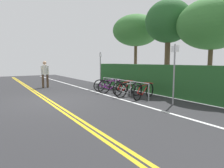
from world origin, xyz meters
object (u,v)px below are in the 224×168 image
object	(u,v)px
bicycle_0	(108,85)
sign_post_near	(100,67)
pedestrian	(45,72)
tree_near_left	(136,31)
bike_rack	(123,84)
bicycle_2	(125,88)
bicycle_1	(113,86)
sign_post_far	(174,69)
tree_mid	(168,22)
tree_far_right	(212,24)
bicycle_3	(129,90)
bicycle_4	(144,91)

from	to	relation	value
bicycle_0	sign_post_near	size ratio (longest dim) A/B	0.75
sign_post_near	pedestrian	bearing A→B (deg)	-124.23
tree_near_left	bike_rack	bearing A→B (deg)	-45.80
bicycle_2	bicycle_0	bearing A→B (deg)	-174.93
tree_near_left	pedestrian	bearing A→B (deg)	-98.29
bicycle_1	sign_post_far	distance (m)	3.99
tree_near_left	bicycle_0	bearing A→B (deg)	-59.46
tree_near_left	tree_mid	world-z (taller)	tree_mid
bicycle_2	pedestrian	distance (m)	5.62
pedestrian	tree_far_right	world-z (taller)	tree_far_right
bicycle_0	sign_post_near	bearing A→B (deg)	170.21
bicycle_1	pedestrian	world-z (taller)	pedestrian
bike_rack	pedestrian	distance (m)	5.50
bicycle_0	sign_post_near	distance (m)	1.64
bicycle_2	bicycle_3	world-z (taller)	bicycle_3
bicycle_1	bicycle_2	size ratio (longest dim) A/B	1.03
bicycle_1	bicycle_3	size ratio (longest dim) A/B	1.04
bicycle_3	tree_mid	bearing A→B (deg)	103.06
bicycle_3	bicycle_4	world-z (taller)	bicycle_3
bicycle_1	tree_far_right	xyz separation A→B (m)	(3.06, 4.01, 3.21)
bicycle_0	pedestrian	xyz separation A→B (m)	(-3.27, -2.74, 0.65)
bicycle_3	bike_rack	bearing A→B (deg)	169.51
bicycle_2	sign_post_far	size ratio (longest dim) A/B	0.73
bicycle_0	tree_mid	distance (m)	5.16
bicycle_1	sign_post_near	distance (m)	2.23
bicycle_4	tree_near_left	world-z (taller)	tree_near_left
tree_near_left	tree_far_right	world-z (taller)	tree_near_left
bicycle_4	bicycle_3	bearing A→B (deg)	-160.62
bicycle_2	sign_post_near	xyz separation A→B (m)	(-2.76, 0.08, 1.03)
bike_rack	tree_mid	world-z (taller)	tree_mid
bicycle_3	pedestrian	xyz separation A→B (m)	(-5.45, -2.64, 0.65)
bike_rack	tree_near_left	world-z (taller)	tree_near_left
bicycle_3	tree_near_left	xyz separation A→B (m)	(-4.48, 4.00, 3.68)
bicycle_1	tree_near_left	world-z (taller)	tree_near_left
bicycle_1	bicycle_4	world-z (taller)	bicycle_1
bicycle_0	bicycle_3	xyz separation A→B (m)	(2.18, -0.10, 0.00)
bicycle_3	bicycle_4	distance (m)	0.81
tree_mid	tree_far_right	distance (m)	2.49
bicycle_4	tree_mid	size ratio (longest dim) A/B	0.32
sign_post_near	tree_far_right	bearing A→B (deg)	36.28
tree_mid	bicycle_3	bearing A→B (deg)	-76.94
tree_near_left	tree_mid	distance (m)	3.72
bicycle_0	tree_near_left	bearing A→B (deg)	120.54
bicycle_1	pedestrian	size ratio (longest dim) A/B	1.03
bicycle_0	tree_mid	size ratio (longest dim) A/B	0.32
bike_rack	tree_near_left	size ratio (longest dim) A/B	0.77
bike_rack	tree_near_left	bearing A→B (deg)	134.20
bicycle_0	tree_mid	xyz separation A→B (m)	(1.38, 3.37, 3.66)
pedestrian	tree_near_left	xyz separation A→B (m)	(0.97, 6.64, 3.03)
bicycle_1	tree_mid	size ratio (longest dim) A/B	0.33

